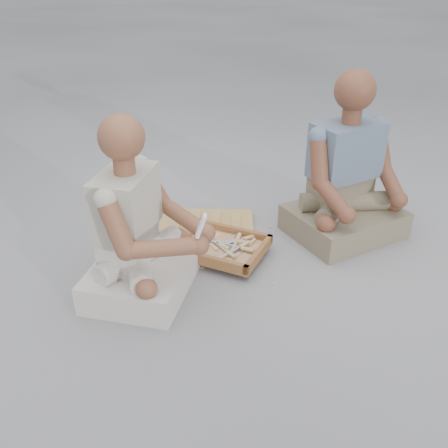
# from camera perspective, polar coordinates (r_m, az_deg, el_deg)

# --- Properties ---
(ground) EXTENTS (60.00, 60.00, 0.00)m
(ground) POSITION_cam_1_polar(r_m,az_deg,el_deg) (2.37, 0.28, -8.54)
(ground) COLOR gray
(ground) RESTS_ON ground
(carved_panel) EXTENTS (0.56, 0.39, 0.04)m
(carved_panel) POSITION_cam_1_polar(r_m,az_deg,el_deg) (2.93, -2.03, -0.19)
(carved_panel) COLOR #A07F3E
(carved_panel) RESTS_ON ground
(tool_tray) EXTENTS (0.54, 0.49, 0.06)m
(tool_tray) POSITION_cam_1_polar(r_m,az_deg,el_deg) (2.65, -0.25, -2.67)
(tool_tray) COLOR brown
(tool_tray) RESTS_ON carved_panel
(chisel_0) EXTENTS (0.20, 0.13, 0.02)m
(chisel_0) POSITION_cam_1_polar(r_m,az_deg,el_deg) (2.70, 2.52, -1.65)
(chisel_0) COLOR white
(chisel_0) RESTS_ON tool_tray
(chisel_1) EXTENTS (0.15, 0.18, 0.02)m
(chisel_1) POSITION_cam_1_polar(r_m,az_deg,el_deg) (2.57, 0.59, -3.33)
(chisel_1) COLOR white
(chisel_1) RESTS_ON tool_tray
(chisel_2) EXTENTS (0.16, 0.18, 0.02)m
(chisel_2) POSITION_cam_1_polar(r_m,az_deg,el_deg) (2.62, 2.00, -2.54)
(chisel_2) COLOR white
(chisel_2) RESTS_ON tool_tray
(chisel_3) EXTENTS (0.13, 0.20, 0.02)m
(chisel_3) POSITION_cam_1_polar(r_m,az_deg,el_deg) (2.65, -1.39, -2.48)
(chisel_3) COLOR white
(chisel_3) RESTS_ON tool_tray
(chisel_4) EXTENTS (0.22, 0.02, 0.02)m
(chisel_4) POSITION_cam_1_polar(r_m,az_deg,el_deg) (2.67, 1.31, -2.06)
(chisel_4) COLOR white
(chisel_4) RESTS_ON tool_tray
(chisel_5) EXTENTS (0.12, 0.20, 0.02)m
(chisel_5) POSITION_cam_1_polar(r_m,az_deg,el_deg) (2.66, 2.95, -2.32)
(chisel_5) COLOR white
(chisel_5) RESTS_ON tool_tray
(chisel_6) EXTENTS (0.10, 0.21, 0.02)m
(chisel_6) POSITION_cam_1_polar(r_m,az_deg,el_deg) (2.72, -1.20, -1.68)
(chisel_6) COLOR white
(chisel_6) RESTS_ON tool_tray
(chisel_7) EXTENTS (0.12, 0.20, 0.02)m
(chisel_7) POSITION_cam_1_polar(r_m,az_deg,el_deg) (2.75, 1.68, -1.28)
(chisel_7) COLOR white
(chisel_7) RESTS_ON tool_tray
(chisel_8) EXTENTS (0.18, 0.16, 0.02)m
(chisel_8) POSITION_cam_1_polar(r_m,az_deg,el_deg) (2.64, -0.34, -2.43)
(chisel_8) COLOR white
(chisel_8) RESTS_ON tool_tray
(chisel_9) EXTENTS (0.06, 0.22, 0.02)m
(chisel_9) POSITION_cam_1_polar(r_m,az_deg,el_deg) (2.68, 1.53, -1.76)
(chisel_9) COLOR white
(chisel_9) RESTS_ON tool_tray
(chisel_10) EXTENTS (0.21, 0.10, 0.02)m
(chisel_10) POSITION_cam_1_polar(r_m,az_deg,el_deg) (2.60, 2.28, -2.82)
(chisel_10) COLOR white
(chisel_10) RESTS_ON tool_tray
(wood_chip_0) EXTENTS (0.02, 0.02, 0.00)m
(wood_chip_0) POSITION_cam_1_polar(r_m,az_deg,el_deg) (2.76, -0.65, -2.49)
(wood_chip_0) COLOR tan
(wood_chip_0) RESTS_ON ground
(wood_chip_1) EXTENTS (0.02, 0.02, 0.00)m
(wood_chip_1) POSITION_cam_1_polar(r_m,az_deg,el_deg) (3.00, -4.61, 0.12)
(wood_chip_1) COLOR tan
(wood_chip_1) RESTS_ON ground
(wood_chip_2) EXTENTS (0.02, 0.02, 0.00)m
(wood_chip_2) POSITION_cam_1_polar(r_m,az_deg,el_deg) (2.66, 3.28, -3.87)
(wood_chip_2) COLOR tan
(wood_chip_2) RESTS_ON ground
(wood_chip_3) EXTENTS (0.02, 0.02, 0.00)m
(wood_chip_3) POSITION_cam_1_polar(r_m,az_deg,el_deg) (2.48, 5.83, -6.74)
(wood_chip_3) COLOR tan
(wood_chip_3) RESTS_ON ground
(wood_chip_4) EXTENTS (0.02, 0.02, 0.00)m
(wood_chip_4) POSITION_cam_1_polar(r_m,az_deg,el_deg) (2.97, 5.31, -0.30)
(wood_chip_4) COLOR tan
(wood_chip_4) RESTS_ON ground
(wood_chip_5) EXTENTS (0.02, 0.02, 0.00)m
(wood_chip_5) POSITION_cam_1_polar(r_m,az_deg,el_deg) (2.53, -3.28, -5.74)
(wood_chip_5) COLOR tan
(wood_chip_5) RESTS_ON ground
(wood_chip_6) EXTENTS (0.02, 0.02, 0.00)m
(wood_chip_6) POSITION_cam_1_polar(r_m,az_deg,el_deg) (2.58, -2.50, -4.95)
(wood_chip_6) COLOR tan
(wood_chip_6) RESTS_ON ground
(wood_chip_7) EXTENTS (0.02, 0.02, 0.00)m
(wood_chip_7) POSITION_cam_1_polar(r_m,az_deg,el_deg) (2.90, -2.73, -0.94)
(wood_chip_7) COLOR tan
(wood_chip_7) RESTS_ON ground
(wood_chip_8) EXTENTS (0.02, 0.02, 0.00)m
(wood_chip_8) POSITION_cam_1_polar(r_m,az_deg,el_deg) (3.04, -5.18, 0.42)
(wood_chip_8) COLOR tan
(wood_chip_8) RESTS_ON ground
(craftsman) EXTENTS (0.61, 0.61, 0.86)m
(craftsman) POSITION_cam_1_polar(r_m,az_deg,el_deg) (2.32, -9.78, -1.28)
(craftsman) COLOR silver
(craftsman) RESTS_ON ground
(companion) EXTENTS (0.75, 0.72, 0.92)m
(companion) POSITION_cam_1_polar(r_m,az_deg,el_deg) (2.85, 13.86, 4.53)
(companion) COLOR #756A54
(companion) RESTS_ON ground
(mobile_phone) EXTENTS (0.06, 0.05, 0.10)m
(mobile_phone) POSITION_cam_1_polar(r_m,az_deg,el_deg) (2.12, -2.64, -0.20)
(mobile_phone) COLOR white
(mobile_phone) RESTS_ON craftsman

